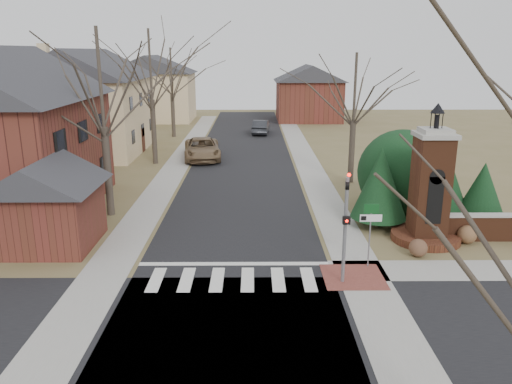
{
  "coord_description": "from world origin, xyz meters",
  "views": [
    {
      "loc": [
        0.82,
        -17.13,
        8.67
      ],
      "look_at": [
        0.96,
        6.0,
        2.12
      ],
      "focal_mm": 35.0,
      "sensor_mm": 36.0,
      "label": 1
    }
  ],
  "objects_px": {
    "sign_post": "(370,223)",
    "distant_car": "(261,127)",
    "traffic_signal_pole": "(346,219)",
    "brick_gate_monument": "(429,197)",
    "pickup_truck": "(202,149)"
  },
  "relations": [
    {
      "from": "pickup_truck",
      "to": "distant_car",
      "type": "xyz_separation_m",
      "value": [
        5.08,
        13.14,
        -0.11
      ]
    },
    {
      "from": "sign_post",
      "to": "brick_gate_monument",
      "type": "distance_m",
      "value": 4.55
    },
    {
      "from": "brick_gate_monument",
      "to": "distant_car",
      "type": "height_order",
      "value": "brick_gate_monument"
    },
    {
      "from": "sign_post",
      "to": "brick_gate_monument",
      "type": "height_order",
      "value": "brick_gate_monument"
    },
    {
      "from": "traffic_signal_pole",
      "to": "brick_gate_monument",
      "type": "xyz_separation_m",
      "value": [
        4.7,
        4.42,
        -0.42
      ]
    },
    {
      "from": "brick_gate_monument",
      "to": "pickup_truck",
      "type": "bearing_deg",
      "value": 123.65
    },
    {
      "from": "sign_post",
      "to": "distant_car",
      "type": "relative_size",
      "value": 0.6
    },
    {
      "from": "brick_gate_monument",
      "to": "pickup_truck",
      "type": "xyz_separation_m",
      "value": [
        -12.4,
        18.63,
        -1.3
      ]
    },
    {
      "from": "brick_gate_monument",
      "to": "sign_post",
      "type": "bearing_deg",
      "value": -138.58
    },
    {
      "from": "traffic_signal_pole",
      "to": "brick_gate_monument",
      "type": "height_order",
      "value": "brick_gate_monument"
    },
    {
      "from": "traffic_signal_pole",
      "to": "sign_post",
      "type": "distance_m",
      "value": 2.02
    },
    {
      "from": "sign_post",
      "to": "distant_car",
      "type": "height_order",
      "value": "sign_post"
    },
    {
      "from": "distant_car",
      "to": "brick_gate_monument",
      "type": "bearing_deg",
      "value": 108.63
    },
    {
      "from": "sign_post",
      "to": "brick_gate_monument",
      "type": "bearing_deg",
      "value": 41.42
    },
    {
      "from": "traffic_signal_pole",
      "to": "pickup_truck",
      "type": "xyz_separation_m",
      "value": [
        -7.7,
        23.05,
        -1.72
      ]
    }
  ]
}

